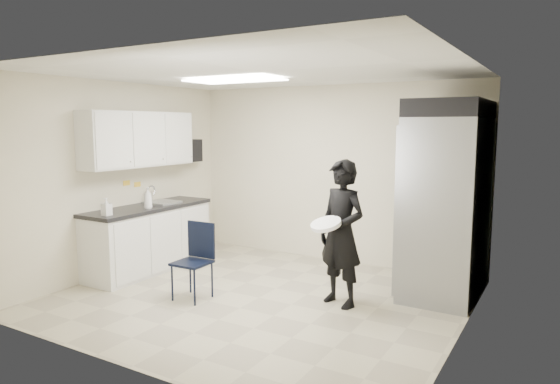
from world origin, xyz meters
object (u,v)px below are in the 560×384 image
Objects in this scene: folding_chair at (192,263)px; commercial_fridge at (447,207)px; man_tuxedo at (341,233)px; lower_counter at (149,240)px.

commercial_fridge is at bearing 33.04° from folding_chair.
folding_chair is 1.76m from man_tuxedo.
lower_counter is at bearing -164.12° from commercial_fridge.
commercial_fridge is at bearing 65.88° from man_tuxedo.
commercial_fridge is 2.44× the size of folding_chair.
lower_counter is at bearing 153.05° from folding_chair.
man_tuxedo is at bearing -132.98° from commercial_fridge.
lower_counter is 1.16× the size of man_tuxedo.
folding_chair reaches higher than lower_counter.
lower_counter is at bearing -159.34° from man_tuxedo.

